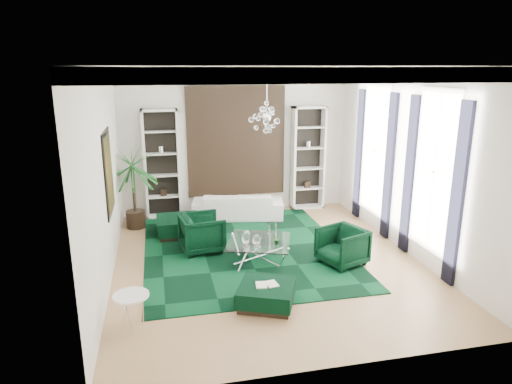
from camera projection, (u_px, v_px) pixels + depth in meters
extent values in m
cube|color=tan|center=(267.00, 261.00, 9.24)|extent=(6.00, 7.00, 0.02)
cube|color=white|center=(268.00, 66.00, 8.23)|extent=(6.00, 7.00, 0.02)
cube|color=silver|center=(236.00, 141.00, 12.04)|extent=(6.00, 0.02, 3.80)
cube|color=silver|center=(337.00, 231.00, 5.43)|extent=(6.00, 0.02, 3.80)
cube|color=silver|center=(103.00, 177.00, 8.11)|extent=(0.02, 7.00, 3.80)
cube|color=silver|center=(410.00, 162.00, 9.36)|extent=(0.02, 7.00, 3.80)
cylinder|color=white|center=(264.00, 68.00, 8.53)|extent=(0.90, 0.90, 0.05)
cube|color=black|center=(236.00, 142.00, 12.00)|extent=(2.50, 0.06, 2.80)
cube|color=black|center=(109.00, 172.00, 8.70)|extent=(0.04, 1.30, 1.60)
cube|color=white|center=(434.00, 172.00, 8.51)|extent=(0.03, 1.10, 2.90)
cube|color=black|center=(457.00, 196.00, 7.83)|extent=(0.07, 0.30, 3.25)
cube|color=black|center=(409.00, 176.00, 9.30)|extent=(0.07, 0.30, 3.25)
cube|color=white|center=(375.00, 150.00, 10.77)|extent=(0.03, 1.10, 2.90)
cube|color=black|center=(389.00, 167.00, 10.09)|extent=(0.07, 0.30, 3.25)
cube|color=black|center=(359.00, 155.00, 11.56)|extent=(0.07, 0.30, 3.25)
cube|color=black|center=(245.00, 249.00, 9.80)|extent=(4.20, 5.00, 0.02)
imported|color=white|center=(238.00, 205.00, 11.80)|extent=(2.43, 1.31, 0.67)
imported|color=black|center=(202.00, 233.00, 9.65)|extent=(0.98, 0.96, 0.80)
imported|color=black|center=(342.00, 246.00, 9.00)|extent=(1.05, 1.04, 0.75)
cube|color=black|center=(178.00, 226.00, 10.60)|extent=(0.97, 0.97, 0.42)
cube|color=black|center=(267.00, 295.00, 7.49)|extent=(1.16, 1.16, 0.35)
cube|color=white|center=(267.00, 284.00, 7.44)|extent=(0.37, 0.25, 0.03)
cylinder|color=white|center=(132.00, 311.00, 6.83)|extent=(0.65, 0.65, 0.52)
imported|color=#19591E|center=(277.00, 239.00, 8.95)|extent=(0.15, 0.13, 0.23)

